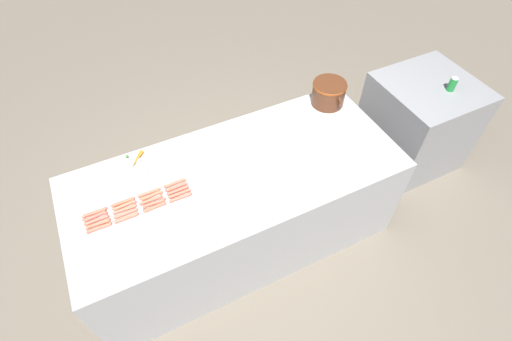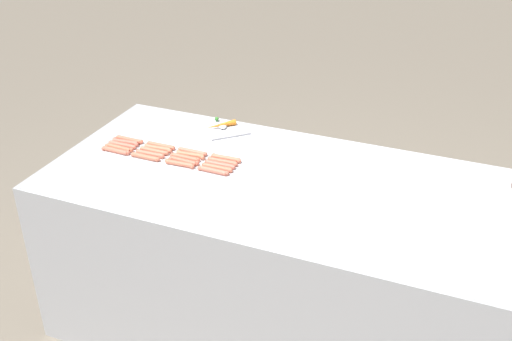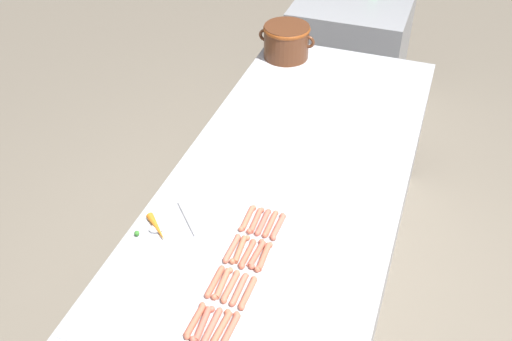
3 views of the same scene
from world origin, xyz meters
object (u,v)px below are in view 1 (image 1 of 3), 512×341
Objects in this scene: hot_dog_5 at (124,205)px; bean_pot at (329,92)px; back_cabinet at (417,123)px; hot_dog_8 at (97,220)px; hot_dog_12 at (98,224)px; hot_dog_6 at (151,196)px; hot_dog_17 at (127,218)px; hot_dog_18 at (155,207)px; hot_dog_3 at (175,183)px; hot_dog_7 at (176,187)px; hot_dog_15 at (180,194)px; serving_spoon at (143,161)px; hot_dog_2 at (149,193)px; hot_dog_11 at (178,190)px; soda_can at (452,84)px; hot_dog_19 at (181,198)px; hot_dog_14 at (154,203)px; hot_dog_9 at (125,209)px; hot_dog_16 at (99,228)px; hot_dog_4 at (95,216)px; hot_dog_1 at (123,202)px; carrot at (136,159)px; hot_dog_13 at (126,213)px; hot_dog_0 at (95,212)px.

bean_pot is at bearing 99.74° from hot_dog_5.
back_cabinet is 5.63× the size of hot_dog_5.
hot_dog_8 is 1.00× the size of hot_dog_12.
hot_dog_6 is 0.22m from hot_dog_17.
hot_dog_3 is at bearing 126.39° from hot_dog_18.
hot_dog_7 is 1.00× the size of hot_dog_15.
back_cabinet is 2.63m from serving_spoon.
hot_dog_11 is at bearing 69.53° from hot_dog_2.
hot_dog_7 is 1.00× the size of hot_dog_17.
hot_dog_5 is at bearing 174.48° from hot_dog_17.
hot_dog_5 is at bearing 101.14° from hot_dog_8.
soda_can reaches higher than hot_dog_18.
hot_dog_8 is 1.00× the size of hot_dog_19.
hot_dog_14 is at bearing -0.09° from hot_dog_6.
hot_dog_15 is (0.16, -2.43, 0.46)m from back_cabinet.
hot_dog_14 is at bearing -59.68° from hot_dog_3.
hot_dog_19 is (0.07, 0.36, 0.00)m from hot_dog_9.
hot_dog_19 is 0.46m from serving_spoon.
hot_dog_15 is (0.10, 0.18, 0.00)m from hot_dog_2.
hot_dog_16 is 1.30× the size of soda_can.
hot_dog_2 is 0.37m from hot_dog_4.
hot_dog_6 is (0.09, -2.61, 0.46)m from back_cabinet.
hot_dog_18 is (0.10, 0.37, 0.00)m from hot_dog_4.
hot_dog_14 is (0.10, 0.19, 0.00)m from hot_dog_1.
hot_dog_15 is 1.00× the size of hot_dog_18.
hot_dog_13 is at bearing -22.66° from carrot.
hot_dog_2 is at bearing -80.30° from bean_pot.
hot_dog_2 and hot_dog_17 have the same top height.
hot_dog_17 is at bearing -89.77° from hot_dog_19.
bean_pot reaches higher than hot_dog_14.
hot_dog_5 is (-0.00, 0.19, 0.00)m from hot_dog_4.
hot_dog_9 and hot_dog_14 have the same top height.
hot_dog_17 is 0.46× the size of bean_pot.
hot_dog_8 is 1.00× the size of hot_dog_9.
hot_dog_0 is at bearing -118.22° from hot_dog_13.
hot_dog_4 is at bearing -89.11° from hot_dog_5.
hot_dog_14 is at bearing -79.06° from hot_dog_11.
hot_dog_0 and hot_dog_14 have the same top height.
hot_dog_2 is 1.09× the size of carrot.
hot_dog_9 is 2.87m from soda_can.
bean_pot reaches higher than hot_dog_13.
hot_dog_5 and hot_dog_17 have the same top height.
hot_dog_19 is 1.51m from bean_pot.
hot_dog_6 and hot_dog_8 have the same top height.
hot_dog_8 is (0.03, -0.55, 0.00)m from hot_dog_7.
hot_dog_16 is (0.19, -2.98, 0.46)m from back_cabinet.
hot_dog_2 is 1.00× the size of hot_dog_3.
hot_dog_5 is at bearing -95.83° from hot_dog_11.
back_cabinet is at bearing 93.23° from hot_dog_13.
hot_dog_4 is 1.00× the size of hot_dog_16.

